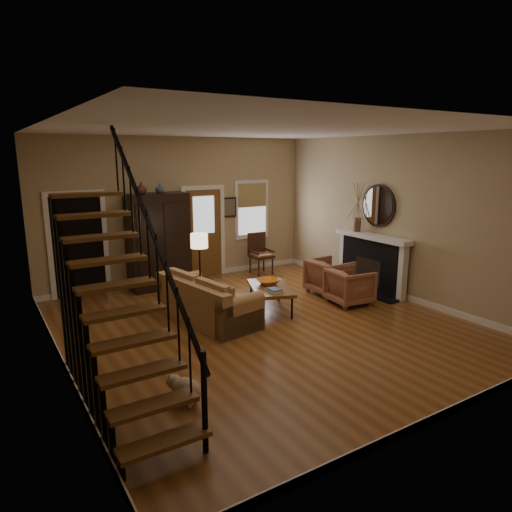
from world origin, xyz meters
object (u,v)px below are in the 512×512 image
armoire (158,241)px  coffee_table (270,298)px  sofa (208,300)px  armchair_right (329,276)px  floor_lamp (200,270)px  side_chair (261,254)px  armchair_left (350,286)px

armoire → coffee_table: armoire is taller
sofa → coffee_table: bearing=-16.2°
armchair_right → floor_lamp: 2.80m
sofa → side_chair: 3.38m
floor_lamp → armchair_right: bearing=-14.4°
armchair_left → floor_lamp: floor_lamp is taller
armchair_left → side_chair: 2.87m
sofa → side_chair: bearing=31.5°
side_chair → armoire: bearing=175.5°
armoire → sofa: (0.00, -2.41, -0.67)m
side_chair → sofa: bearing=-139.1°
coffee_table → armchair_right: armchair_right is taller
sofa → side_chair: size_ratio=2.01×
armoire → armchair_left: size_ratio=2.68×
armchair_left → floor_lamp: 2.97m
armchair_right → side_chair: size_ratio=0.80×
sofa → armchair_right: sofa is taller
armoire → armchair_right: armoire is taller
armoire → sofa: 2.50m
armchair_right → side_chair: (-0.37, 2.11, 0.14)m
coffee_table → armchair_left: size_ratio=1.56×
floor_lamp → side_chair: floor_lamp is taller
sofa → coffee_table: (1.24, -0.15, -0.15)m
sofa → armchair_right: size_ratio=2.52×
side_chair → armchair_left: bearing=-85.0°
coffee_table → armchair_right: size_ratio=1.50×
coffee_table → armchair_left: bearing=-17.6°
sofa → coffee_table: size_ratio=1.68×
coffee_table → side_chair: (1.31, 2.36, 0.28)m
armoire → armchair_left: armoire is taller
armchair_right → side_chair: 2.15m
armoire → side_chair: size_ratio=2.06×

